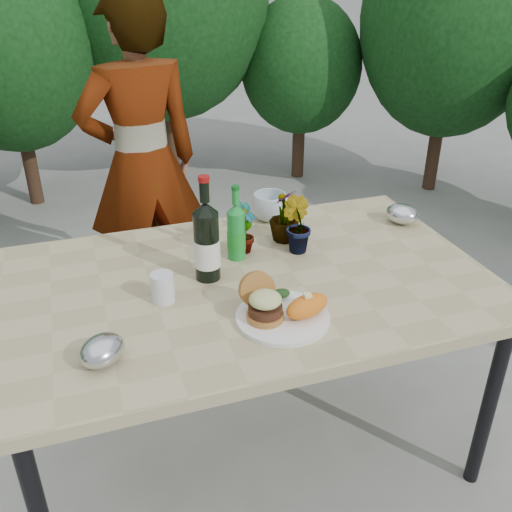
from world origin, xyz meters
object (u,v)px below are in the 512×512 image
object	(u,v)px
wine_bottle	(207,242)
dinner_plate	(283,317)
person	(142,164)
patio_table	(248,294)

from	to	relation	value
wine_bottle	dinner_plate	bearing A→B (deg)	-82.52
wine_bottle	person	world-z (taller)	person
patio_table	dinner_plate	distance (m)	0.26
patio_table	dinner_plate	size ratio (longest dim) A/B	5.71
patio_table	person	size ratio (longest dim) A/B	1.00
patio_table	person	xyz separation A→B (m)	(-0.18, 1.10, 0.11)
patio_table	wine_bottle	distance (m)	0.23
patio_table	person	bearing A→B (deg)	99.46
person	wine_bottle	bearing A→B (deg)	83.36
wine_bottle	person	size ratio (longest dim) A/B	0.22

